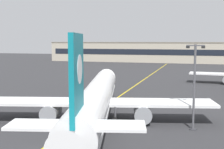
# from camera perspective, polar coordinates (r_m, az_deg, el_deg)

# --- Properties ---
(taxiway_centreline) EXTENTS (2.49, 179.99, 0.01)m
(taxiway_centreline) POSITION_cam_1_polar(r_m,az_deg,el_deg) (57.19, 0.97, -4.57)
(taxiway_centreline) COLOR yellow
(taxiway_centreline) RESTS_ON ground
(airliner_foreground) EXTENTS (32.24, 41.03, 11.65)m
(airliner_foreground) POSITION_cam_1_polar(r_m,az_deg,el_deg) (39.84, -3.02, -4.56)
(airliner_foreground) COLOR white
(airliner_foreground) RESTS_ON ground
(apron_lamp_post) EXTENTS (2.24, 0.90, 10.63)m
(apron_lamp_post) POSITION_cam_1_polar(r_m,az_deg,el_deg) (37.58, 15.65, -2.02)
(apron_lamp_post) COLOR #515156
(apron_lamp_post) RESTS_ON ground
(safety_cone_by_nose_gear) EXTENTS (0.44, 0.44, 0.55)m
(safety_cone_by_nose_gear) POSITION_cam_1_polar(r_m,az_deg,el_deg) (55.34, 3.82, -4.69)
(safety_cone_by_nose_gear) COLOR orange
(safety_cone_by_nose_gear) RESTS_ON ground
(terminal_building) EXTENTS (114.73, 12.40, 10.39)m
(terminal_building) POSITION_cam_1_polar(r_m,az_deg,el_deg) (153.59, 8.82, 4.32)
(terminal_building) COLOR #B2A893
(terminal_building) RESTS_ON ground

